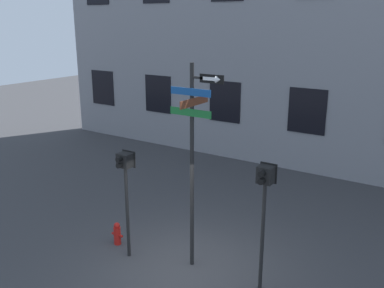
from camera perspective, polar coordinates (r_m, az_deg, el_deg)
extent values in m
plane|color=#38383A|center=(10.27, -1.01, -16.45)|extent=(60.00, 60.00, 0.00)
cube|color=black|center=(21.64, -11.81, 7.36)|extent=(1.41, 0.03, 1.66)
cube|color=black|center=(19.38, -4.56, 6.66)|extent=(1.41, 0.03, 1.66)
cube|color=black|center=(17.52, 4.39, 5.64)|extent=(1.41, 0.03, 1.66)
cube|color=black|center=(16.17, 15.09, 4.25)|extent=(1.41, 0.03, 1.66)
cylinder|color=black|center=(9.47, 0.00, -3.50)|extent=(0.09, 0.09, 4.70)
cube|color=black|center=(8.86, 1.33, 8.79)|extent=(0.49, 0.05, 0.05)
cube|color=#14478C|center=(8.98, -0.21, 6.96)|extent=(0.99, 0.02, 0.15)
cube|color=brown|center=(9.03, 0.32, 5.65)|extent=(0.02, 1.06, 0.17)
cube|color=#196B2D|center=(9.06, -0.21, 4.21)|extent=(1.03, 0.02, 0.16)
cube|color=black|center=(8.72, 2.64, 8.66)|extent=(0.56, 0.02, 0.18)
cube|color=white|center=(8.73, 2.37, 8.67)|extent=(0.32, 0.01, 0.07)
cone|color=white|center=(8.63, 3.52, 8.57)|extent=(0.10, 0.14, 0.14)
cylinder|color=black|center=(10.38, -8.62, -9.04)|extent=(0.08, 0.08, 2.30)
cube|color=black|center=(9.90, -8.94, -2.15)|extent=(0.32, 0.26, 0.33)
cube|color=black|center=(10.00, -8.40, -1.94)|extent=(0.38, 0.02, 0.39)
cylinder|color=black|center=(9.75, -9.70, -2.02)|extent=(0.11, 0.12, 0.11)
cylinder|color=black|center=(9.79, -9.66, -2.84)|extent=(0.11, 0.12, 0.11)
cylinder|color=orange|center=(9.78, -9.49, -1.94)|extent=(0.09, 0.01, 0.09)
cylinder|color=black|center=(9.15, 9.36, -12.25)|extent=(0.08, 0.08, 2.43)
cube|color=black|center=(8.58, 9.78, -4.05)|extent=(0.30, 0.26, 0.35)
cube|color=black|center=(8.70, 10.15, -3.78)|extent=(0.36, 0.02, 0.41)
cylinder|color=black|center=(8.39, 9.27, -3.93)|extent=(0.12, 0.12, 0.12)
cylinder|color=black|center=(8.45, 9.23, -4.93)|extent=(0.12, 0.12, 0.12)
cylinder|color=#EA4C14|center=(8.44, 9.43, -3.82)|extent=(0.10, 0.01, 0.10)
cylinder|color=red|center=(11.35, -9.93, -11.94)|extent=(0.18, 0.18, 0.47)
sphere|color=red|center=(11.22, -10.00, -10.65)|extent=(0.15, 0.15, 0.15)
cylinder|color=red|center=(11.42, -10.42, -11.64)|extent=(0.08, 0.06, 0.06)
cylinder|color=red|center=(11.26, -9.44, -12.02)|extent=(0.08, 0.06, 0.06)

